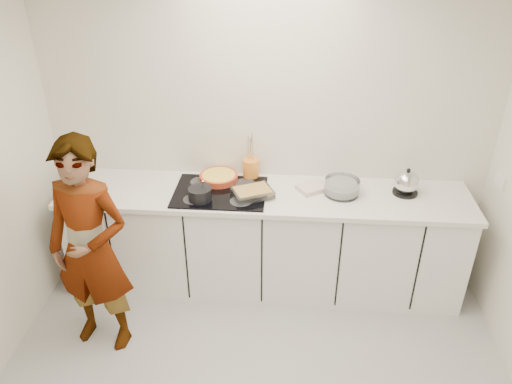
# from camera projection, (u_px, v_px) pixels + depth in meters

# --- Properties ---
(wall_back) EXTENTS (3.60, 0.00, 2.60)m
(wall_back) POSITION_uv_depth(u_px,v_px,m) (267.00, 131.00, 4.01)
(wall_back) COLOR silver
(wall_back) RESTS_ON ground
(base_cabinets) EXTENTS (3.20, 0.58, 0.87)m
(base_cabinets) POSITION_uv_depth(u_px,v_px,m) (264.00, 242.00, 4.16)
(base_cabinets) COLOR white
(base_cabinets) RESTS_ON floor
(countertop) EXTENTS (3.24, 0.64, 0.04)m
(countertop) POSITION_uv_depth(u_px,v_px,m) (265.00, 195.00, 3.94)
(countertop) COLOR white
(countertop) RESTS_ON base_cabinets
(hob) EXTENTS (0.72, 0.54, 0.01)m
(hob) POSITION_uv_depth(u_px,v_px,m) (220.00, 192.00, 3.93)
(hob) COLOR black
(hob) RESTS_ON countertop
(tart_dish) EXTENTS (0.40, 0.40, 0.05)m
(tart_dish) POSITION_uv_depth(u_px,v_px,m) (219.00, 177.00, 4.07)
(tart_dish) COLOR #B43F20
(tart_dish) RESTS_ON hob
(saucepan) EXTENTS (0.19, 0.19, 0.17)m
(saucepan) POSITION_uv_depth(u_px,v_px,m) (200.00, 194.00, 3.79)
(saucepan) COLOR black
(saucepan) RESTS_ON hob
(baking_dish) EXTENTS (0.36, 0.32, 0.06)m
(baking_dish) POSITION_uv_depth(u_px,v_px,m) (252.00, 192.00, 3.85)
(baking_dish) COLOR silver
(baking_dish) RESTS_ON hob
(mixing_bowl) EXTENTS (0.28, 0.28, 0.13)m
(mixing_bowl) POSITION_uv_depth(u_px,v_px,m) (342.00, 187.00, 3.89)
(mixing_bowl) COLOR silver
(mixing_bowl) RESTS_ON countertop
(tea_towel) EXTENTS (0.29, 0.27, 0.04)m
(tea_towel) POSITION_uv_depth(u_px,v_px,m) (313.00, 188.00, 3.96)
(tea_towel) COLOR white
(tea_towel) RESTS_ON countertop
(kettle) EXTENTS (0.22, 0.22, 0.22)m
(kettle) POSITION_uv_depth(u_px,v_px,m) (406.00, 183.00, 3.88)
(kettle) COLOR black
(kettle) RESTS_ON countertop
(utensil_crock) EXTENTS (0.16, 0.16, 0.16)m
(utensil_crock) POSITION_uv_depth(u_px,v_px,m) (251.00, 169.00, 4.12)
(utensil_crock) COLOR orange
(utensil_crock) RESTS_ON countertop
(cook) EXTENTS (0.66, 0.49, 1.65)m
(cook) POSITION_uv_depth(u_px,v_px,m) (90.00, 249.00, 3.43)
(cook) COLOR white
(cook) RESTS_ON floor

